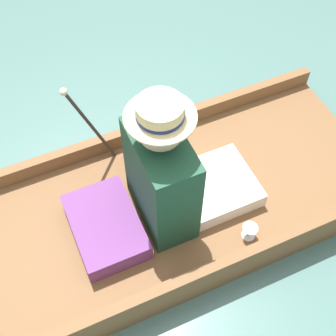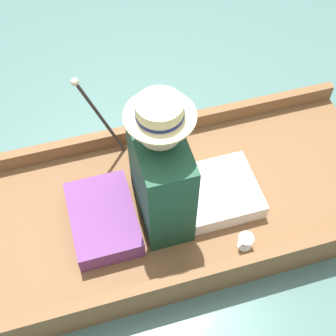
{
  "view_description": "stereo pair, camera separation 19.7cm",
  "coord_description": "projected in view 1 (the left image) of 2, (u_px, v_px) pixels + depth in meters",
  "views": [
    {
      "loc": [
        1.34,
        -0.6,
        2.58
      ],
      "look_at": [
        0.05,
        -0.03,
        0.59
      ],
      "focal_mm": 50.0,
      "sensor_mm": 36.0,
      "label": 1
    },
    {
      "loc": [
        1.41,
        -0.42,
        2.58
      ],
      "look_at": [
        0.05,
        -0.03,
        0.59
      ],
      "focal_mm": 50.0,
      "sensor_mm": 36.0,
      "label": 2
    }
  ],
  "objects": [
    {
      "name": "punt_boat",
      "position": [
        169.0,
        207.0,
        2.88
      ],
      "size": [
        1.11,
        2.64,
        0.27
      ],
      "color": "brown",
      "rests_on": "ground_plane"
    },
    {
      "name": "seat_cushion",
      "position": [
        106.0,
        227.0,
        2.65
      ],
      "size": [
        0.52,
        0.36,
        0.13
      ],
      "color": "#6B3875",
      "rests_on": "punt_boat"
    },
    {
      "name": "teddy_bear",
      "position": [
        135.0,
        150.0,
        2.84
      ],
      "size": [
        0.25,
        0.15,
        0.35
      ],
      "color": "#9E754C",
      "rests_on": "punt_boat"
    },
    {
      "name": "seated_person",
      "position": [
        172.0,
        175.0,
        2.51
      ],
      "size": [
        0.48,
        0.75,
        0.93
      ],
      "rotation": [
        0.0,
        0.0,
        0.17
      ],
      "color": "white",
      "rests_on": "punt_boat"
    },
    {
      "name": "wine_glass",
      "position": [
        250.0,
        230.0,
        2.63
      ],
      "size": [
        0.09,
        0.09,
        0.1
      ],
      "color": "silver",
      "rests_on": "punt_boat"
    },
    {
      "name": "ground_plane",
      "position": [
        168.0,
        214.0,
        2.95
      ],
      "size": [
        16.0,
        16.0,
        0.0
      ],
      "primitive_type": "plane",
      "color": "#476B66"
    },
    {
      "name": "walking_cane",
      "position": [
        86.0,
        119.0,
        2.65
      ],
      "size": [
        0.04,
        0.25,
        0.69
      ],
      "color": "#2D2823",
      "rests_on": "punt_boat"
    }
  ]
}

